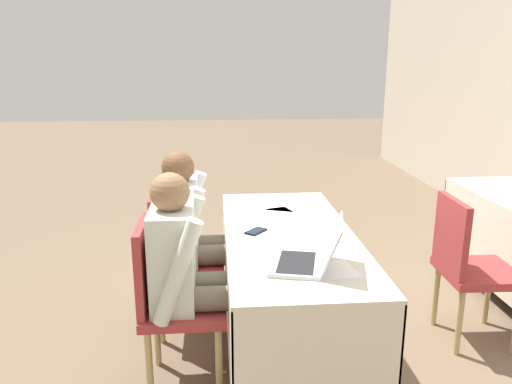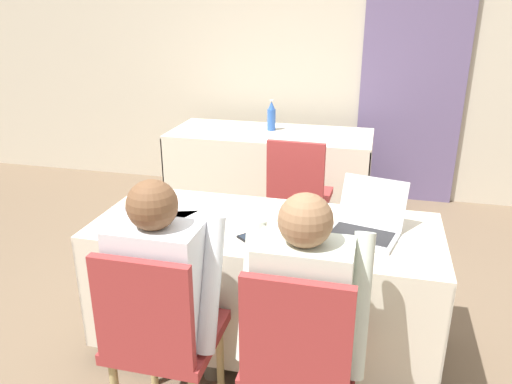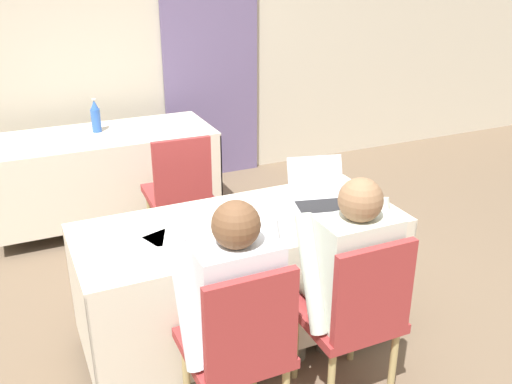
{
  "view_description": "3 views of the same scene",
  "coord_description": "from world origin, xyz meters",
  "px_view_note": "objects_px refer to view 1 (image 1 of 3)",
  "views": [
    {
      "loc": [
        2.72,
        -0.42,
        1.73
      ],
      "look_at": [
        0.0,
        -0.2,
        1.0
      ],
      "focal_mm": 35.0,
      "sensor_mm": 36.0,
      "label": 1
    },
    {
      "loc": [
        0.52,
        -2.26,
        1.81
      ],
      "look_at": [
        0.0,
        -0.2,
        1.0
      ],
      "focal_mm": 35.0,
      "sensor_mm": 36.0,
      "label": 2
    },
    {
      "loc": [
        -1.06,
        -2.53,
        2.09
      ],
      "look_at": [
        0.0,
        -0.2,
        1.0
      ],
      "focal_mm": 40.0,
      "sensor_mm": 36.0,
      "label": 3
    }
  ],
  "objects_px": {
    "laptop": "(307,258)",
    "person_checkered_shirt": "(193,230)",
    "chair_far_spare": "(468,263)",
    "cell_phone": "(256,231)",
    "chair_near_left": "(177,254)",
    "person_white_shirt": "(188,268)",
    "chair_near_right": "(170,296)"
  },
  "relations": [
    {
      "from": "laptop",
      "to": "person_checkered_shirt",
      "type": "height_order",
      "value": "person_checkered_shirt"
    },
    {
      "from": "laptop",
      "to": "chair_near_left",
      "type": "bearing_deg",
      "value": -125.1
    },
    {
      "from": "cell_phone",
      "to": "person_checkered_shirt",
      "type": "height_order",
      "value": "person_checkered_shirt"
    },
    {
      "from": "chair_near_left",
      "to": "person_white_shirt",
      "type": "bearing_deg",
      "value": -169.95
    },
    {
      "from": "person_checkered_shirt",
      "to": "person_white_shirt",
      "type": "xyz_separation_m",
      "value": [
        0.59,
        0.0,
        0.0
      ]
    },
    {
      "from": "chair_near_left",
      "to": "chair_near_right",
      "type": "height_order",
      "value": "same"
    },
    {
      "from": "chair_near_left",
      "to": "person_white_shirt",
      "type": "relative_size",
      "value": 0.78
    },
    {
      "from": "laptop",
      "to": "cell_phone",
      "type": "relative_size",
      "value": 2.68
    },
    {
      "from": "chair_near_right",
      "to": "person_white_shirt",
      "type": "distance_m",
      "value": 0.19
    },
    {
      "from": "chair_near_right",
      "to": "person_white_shirt",
      "type": "height_order",
      "value": "person_white_shirt"
    },
    {
      "from": "chair_far_spare",
      "to": "person_white_shirt",
      "type": "relative_size",
      "value": 0.78
    },
    {
      "from": "laptop",
      "to": "chair_near_right",
      "type": "xyz_separation_m",
      "value": [
        -0.2,
        -0.69,
        -0.28
      ]
    },
    {
      "from": "laptop",
      "to": "person_checkered_shirt",
      "type": "distance_m",
      "value": 0.99
    },
    {
      "from": "cell_phone",
      "to": "person_white_shirt",
      "type": "xyz_separation_m",
      "value": [
        0.32,
        -0.38,
        -0.08
      ]
    },
    {
      "from": "laptop",
      "to": "chair_near_right",
      "type": "relative_size",
      "value": 0.44
    },
    {
      "from": "cell_phone",
      "to": "chair_near_right",
      "type": "xyz_separation_m",
      "value": [
        0.32,
        -0.48,
        -0.24
      ]
    },
    {
      "from": "chair_far_spare",
      "to": "person_checkered_shirt",
      "type": "height_order",
      "value": "person_checkered_shirt"
    },
    {
      "from": "cell_phone",
      "to": "person_white_shirt",
      "type": "distance_m",
      "value": 0.5
    },
    {
      "from": "cell_phone",
      "to": "chair_near_left",
      "type": "distance_m",
      "value": 0.6
    },
    {
      "from": "chair_far_spare",
      "to": "person_checkered_shirt",
      "type": "bearing_deg",
      "value": 82.36
    },
    {
      "from": "chair_far_spare",
      "to": "person_checkered_shirt",
      "type": "xyz_separation_m",
      "value": [
        -0.28,
        -1.69,
        0.16
      ]
    },
    {
      "from": "laptop",
      "to": "chair_near_right",
      "type": "bearing_deg",
      "value": -92.48
    },
    {
      "from": "cell_phone",
      "to": "chair_near_left",
      "type": "xyz_separation_m",
      "value": [
        -0.27,
        -0.48,
        -0.24
      ]
    },
    {
      "from": "chair_near_left",
      "to": "chair_far_spare",
      "type": "relative_size",
      "value": 1.0
    },
    {
      "from": "chair_near_left",
      "to": "chair_far_spare",
      "type": "xyz_separation_m",
      "value": [
        0.28,
        1.79,
        0.0
      ]
    },
    {
      "from": "cell_phone",
      "to": "chair_far_spare",
      "type": "bearing_deg",
      "value": 39.02
    },
    {
      "from": "cell_phone",
      "to": "person_white_shirt",
      "type": "relative_size",
      "value": 0.13
    },
    {
      "from": "chair_far_spare",
      "to": "person_checkered_shirt",
      "type": "distance_m",
      "value": 1.72
    },
    {
      "from": "person_checkered_shirt",
      "to": "person_white_shirt",
      "type": "relative_size",
      "value": 1.0
    },
    {
      "from": "laptop",
      "to": "chair_far_spare",
      "type": "xyz_separation_m",
      "value": [
        -0.51,
        1.1,
        -0.28
      ]
    },
    {
      "from": "chair_far_spare",
      "to": "person_checkered_shirt",
      "type": "relative_size",
      "value": 0.78
    },
    {
      "from": "cell_phone",
      "to": "chair_near_left",
      "type": "bearing_deg",
      "value": -169.39
    }
  ]
}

